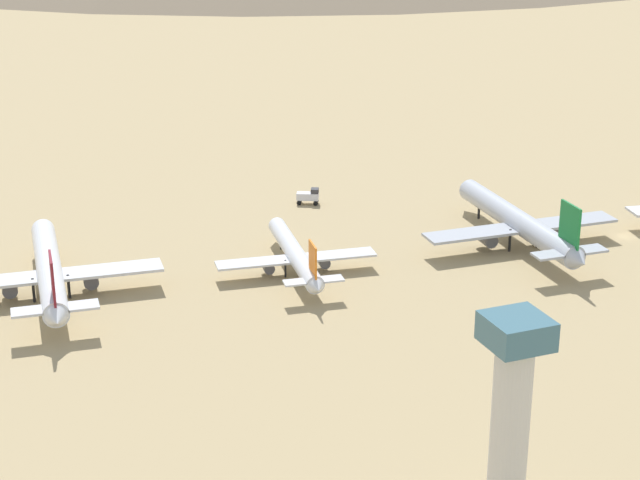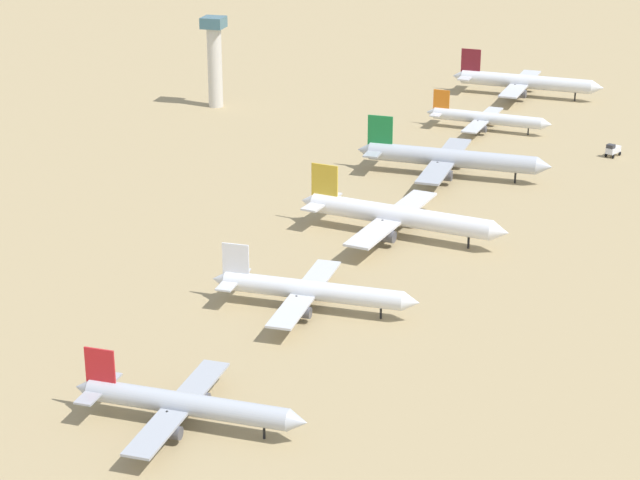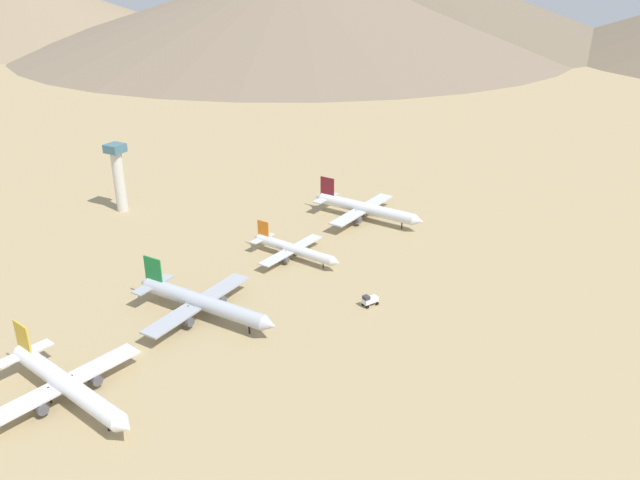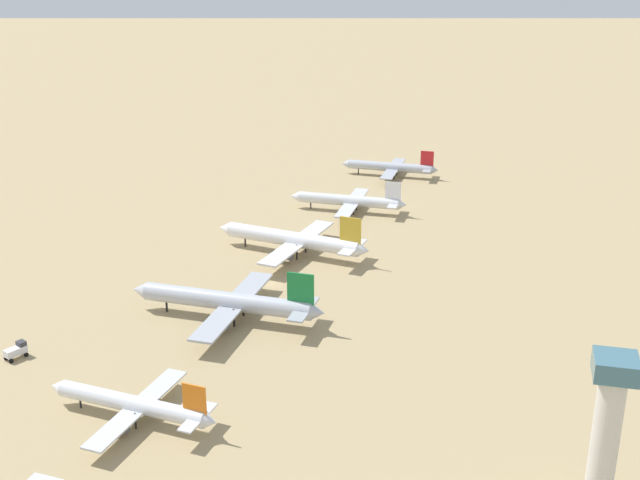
# 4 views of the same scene
# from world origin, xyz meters

# --- Properties ---
(ground_plane) EXTENTS (1800.00, 1800.00, 0.00)m
(ground_plane) POSITION_xyz_m (0.00, 0.00, 0.00)
(ground_plane) COLOR tan
(parked_jet_0) EXTENTS (41.26, 33.47, 11.91)m
(parked_jet_0) POSITION_xyz_m (-15.86, -120.55, 4.01)
(parked_jet_0) COLOR #B2B7C1
(parked_jet_0) RESTS_ON ground
(parked_jet_1) EXTENTS (43.62, 35.36, 12.60)m
(parked_jet_1) POSITION_xyz_m (-8.46, -70.43, 4.24)
(parked_jet_1) COLOR silver
(parked_jet_1) RESTS_ON ground
(parked_jet_2) EXTENTS (52.36, 42.88, 15.18)m
(parked_jet_2) POSITION_xyz_m (-0.00, -24.45, 5.11)
(parked_jet_2) COLOR white
(parked_jet_2) RESTS_ON ground
(parked_jet_3) EXTENTS (53.99, 43.83, 15.57)m
(parked_jet_3) POSITION_xyz_m (4.21, 24.64, 5.24)
(parked_jet_3) COLOR #B2B7C1
(parked_jet_3) RESTS_ON ground
(parked_jet_4) EXTENTS (40.09, 32.72, 11.57)m
(parked_jet_4) POSITION_xyz_m (7.54, 74.35, 3.90)
(parked_jet_4) COLOR silver
(parked_jet_4) RESTS_ON ground
(parked_jet_5) EXTENTS (52.73, 42.95, 15.20)m
(parked_jet_5) POSITION_xyz_m (14.35, 121.86, 5.12)
(parked_jet_5) COLOR silver
(parked_jet_5) RESTS_ON ground
(service_truck) EXTENTS (4.62, 5.70, 3.90)m
(service_truck) POSITION_xyz_m (46.74, 56.12, 2.08)
(service_truck) COLOR silver
(service_truck) RESTS_ON ground
(control_tower) EXTENTS (7.20, 7.20, 30.02)m
(control_tower) POSITION_xyz_m (-83.86, 80.71, 16.73)
(control_tower) COLOR beige
(control_tower) RESTS_ON ground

